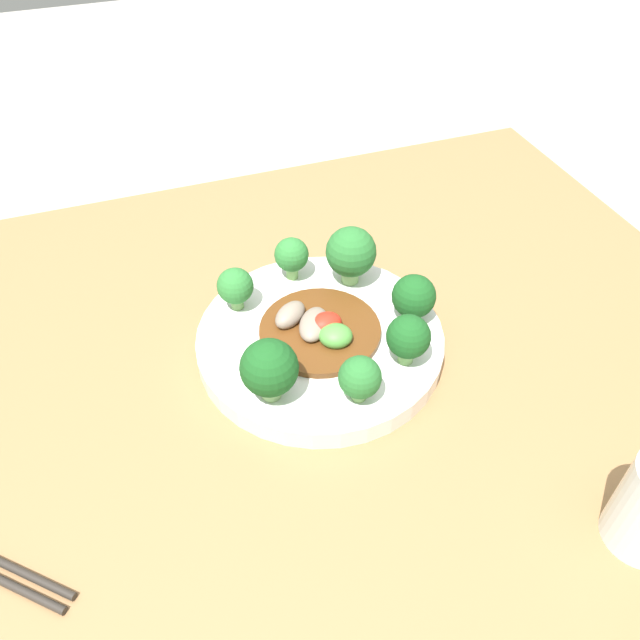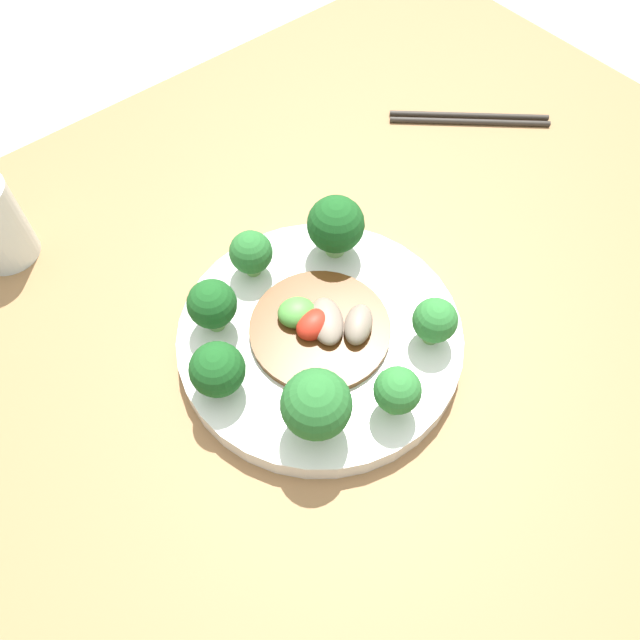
{
  "view_description": "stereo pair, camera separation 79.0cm",
  "coord_description": "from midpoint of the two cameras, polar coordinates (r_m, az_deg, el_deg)",
  "views": [
    {
      "loc": [
        -0.12,
        -0.43,
        1.26
      ],
      "look_at": [
        0.05,
        0.03,
        0.79
      ],
      "focal_mm": 35.0,
      "sensor_mm": 36.0,
      "label": 1
    },
    {
      "loc": [
        0.25,
        0.27,
        1.28
      ],
      "look_at": [
        0.05,
        0.03,
        0.79
      ],
      "focal_mm": 35.0,
      "sensor_mm": 36.0,
      "label": 2
    }
  ],
  "objects": [
    {
      "name": "plate",
      "position": [
        0.52,
        12.24,
        -40.44
      ],
      "size": [
        0.27,
        0.27,
        0.02
      ],
      "color": "white",
      "rests_on": "table"
    },
    {
      "name": "broccoli_northwest",
      "position": [
        0.51,
        28.51,
        -39.11
      ],
      "size": [
        0.04,
        0.04,
        0.05
      ],
      "color": "#70A356",
      "rests_on": "plate"
    },
    {
      "name": "stirfry_center",
      "position": [
        0.5,
        13.0,
        -40.54
      ],
      "size": [
        0.13,
        0.13,
        0.03
      ],
      "color": "#5B3314",
      "rests_on": "plate"
    },
    {
      "name": "broccoli_southeast",
      "position": [
        0.46,
        -2.45,
        -40.96
      ],
      "size": [
        0.05,
        0.05,
        0.06
      ],
      "color": "#70A356",
      "rests_on": "plate"
    },
    {
      "name": "table",
      "position": [
        0.9,
        7.76,
        -33.92
      ],
      "size": [
        1.09,
        0.84,
        0.75
      ],
      "color": "olive",
      "rests_on": "ground_plane"
    },
    {
      "name": "ground_plane",
      "position": [
        1.27,
        5.46,
        -33.72
      ],
      "size": [
        8.0,
        8.0,
        0.0
      ],
      "primitive_type": "plane",
      "color": "#B7B2A8"
    },
    {
      "name": "broccoli_southwest",
      "position": [
        0.47,
        14.05,
        -28.84
      ],
      "size": [
        0.06,
        0.06,
        0.07
      ],
      "color": "#89B76B",
      "rests_on": "plate"
    },
    {
      "name": "broccoli_south",
      "position": [
        0.47,
        2.37,
        -32.95
      ],
      "size": [
        0.04,
        0.04,
        0.05
      ],
      "color": "#7AAD5B",
      "rests_on": "plate"
    },
    {
      "name": "broccoli_north",
      "position": [
        0.51,
        25.99,
        -48.15
      ],
      "size": [
        0.04,
        0.04,
        0.05
      ],
      "color": "#7AAD5B",
      "rests_on": "plate"
    },
    {
      "name": "broccoli_northeast",
      "position": [
        0.49,
        15.69,
        -52.44
      ],
      "size": [
        0.06,
        0.06,
        0.07
      ],
      "color": "#89B76B",
      "rests_on": "plate"
    },
    {
      "name": "chopsticks",
      "position": [
        0.64,
        25.49,
        -5.61
      ],
      "size": [
        0.16,
        0.15,
        0.01
      ],
      "color": "#2D2823",
      "rests_on": "table"
    },
    {
      "name": "broccoli_east",
      "position": [
        0.48,
        -0.83,
        -48.76
      ],
      "size": [
        0.05,
        0.05,
        0.06
      ],
      "color": "#70A356",
      "rests_on": "plate"
    }
  ]
}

